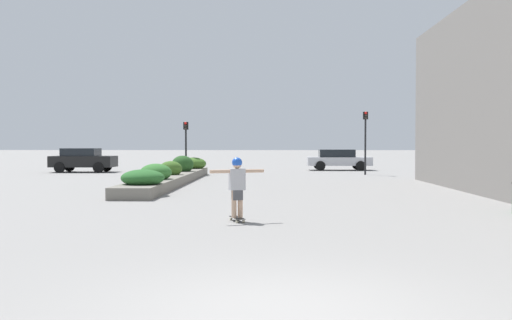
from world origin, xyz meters
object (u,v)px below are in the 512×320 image
object	(u,v)px
skateboarder	(237,181)
car_center_left	(338,159)
traffic_light_left	(186,138)
skateboard	(237,218)
car_leftmost	(83,159)
traffic_light_right	(365,132)

from	to	relation	value
skateboarder	car_center_left	distance (m)	26.69
car_center_left	traffic_light_left	size ratio (longest dim) A/B	1.41
skateboard	skateboarder	xyz separation A→B (m)	(0.00, 0.00, 0.89)
car_center_left	skateboard	bearing A→B (deg)	-11.62
skateboard	car_leftmost	distance (m)	25.67
car_leftmost	skateboard	bearing A→B (deg)	26.56
skateboarder	car_center_left	world-z (taller)	skateboarder
car_center_left	traffic_light_left	xyz separation A→B (m)	(-9.67, -6.24, 1.39)
traffic_light_right	skateboard	bearing A→B (deg)	-107.21
skateboard	traffic_light_right	world-z (taller)	traffic_light_right
skateboard	skateboarder	distance (m)	0.89
car_leftmost	car_center_left	bearing A→B (deg)	100.73
car_leftmost	car_center_left	size ratio (longest dim) A/B	0.91
car_leftmost	traffic_light_left	world-z (taller)	traffic_light_left
skateboarder	car_leftmost	world-z (taller)	car_leftmost
car_leftmost	traffic_light_right	distance (m)	18.05
traffic_light_left	skateboard	bearing A→B (deg)	-77.81
car_leftmost	traffic_light_left	bearing A→B (deg)	67.00
traffic_light_left	traffic_light_right	distance (m)	10.63
skateboarder	traffic_light_left	bearing A→B (deg)	81.00
car_leftmost	car_center_left	distance (m)	17.14
car_center_left	traffic_light_right	xyz separation A→B (m)	(0.94, -5.76, 1.76)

